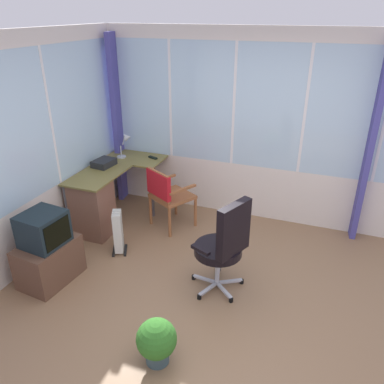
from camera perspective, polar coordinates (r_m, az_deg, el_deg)
name	(u,v)px	position (r m, az deg, el deg)	size (l,w,h in m)	color
ground	(217,314)	(4.03, 3.79, -17.72)	(5.16, 5.55, 0.06)	#886546
north_window_panel	(9,163)	(4.43, -25.57, 3.86)	(4.16, 0.07, 2.56)	silver
east_window_panel	(267,131)	(5.21, 11.09, 8.93)	(0.07, 4.55, 2.56)	silver
curtain_corner	(118,122)	(5.84, -11.01, 10.24)	(0.26, 0.07, 2.46)	#494596
curtain_east_far	(369,147)	(5.11, 24.87, 6.10)	(0.26, 0.07, 2.46)	#494596
desk	(95,203)	(5.20, -14.19, -1.58)	(1.44, 0.85, 0.78)	olive
desk_lamp	(126,142)	(5.66, -9.76, 7.37)	(0.24, 0.21, 0.34)	#B2B7BC
tv_remote	(153,158)	(5.59, -5.84, 5.11)	(0.04, 0.15, 0.02)	black
paper_tray	(104,163)	(5.40, -12.97, 4.24)	(0.30, 0.23, 0.09)	black
wooden_armchair	(165,191)	(5.07, -4.01, 0.10)	(0.66, 0.65, 0.86)	#955630
office_chair	(225,242)	(3.91, 4.89, -7.47)	(0.63, 0.60, 1.07)	#B7B7BF
tv_on_stand	(48,251)	(4.46, -20.67, -8.24)	(0.68, 0.50, 0.83)	brown
space_heater	(118,231)	(4.78, -10.91, -5.69)	(0.29, 0.25, 0.55)	silver
potted_plant	(157,341)	(3.43, -5.29, -21.15)	(0.34, 0.34, 0.43)	#364B52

